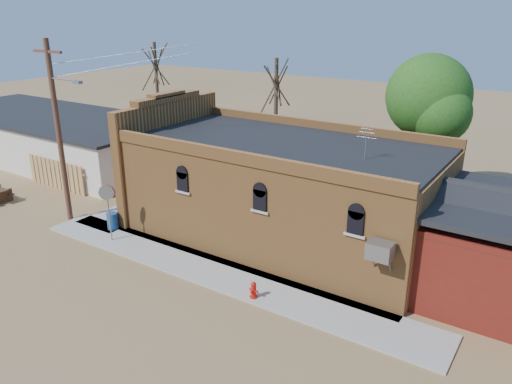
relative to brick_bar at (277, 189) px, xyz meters
The scene contains 14 objects.
ground 6.19m from the brick_bar, 106.65° to the right, with size 120.00×120.00×0.00m, color olive.
sidewalk_south 5.14m from the brick_bar, 91.78° to the right, with size 19.00×2.20×0.08m, color #9E9991.
sidewalk_west 8.28m from the brick_bar, behind, with size 2.60×10.00×0.08m, color #9E9991.
brick_bar is the anchor object (origin of this frame).
red_shed 9.86m from the brick_bar, ahead, with size 5.40×6.40×4.30m.
storage_building 20.81m from the brick_bar, behind, with size 20.40×8.40×3.17m.
wood_fence 14.61m from the brick_bar, behind, with size 5.20×0.10×1.80m, color #AB7F4D, non-canonical shape.
utility_pole 10.96m from the brick_bar, 156.31° to the right, with size 3.12×0.26×9.00m.
tree_bare_near 9.54m from the brick_bar, 121.74° to the left, with size 2.80×2.80×7.65m.
tree_bare_far 18.25m from the brick_bar, 151.47° to the left, with size 2.80×2.80×8.16m.
tree_leafy 9.80m from the brick_bar, 61.44° to the left, with size 4.40×4.40×8.15m.
fire_hydrant 6.15m from the brick_bar, 66.99° to the right, with size 0.37×0.35×0.66m.
stop_sign 7.76m from the brick_bar, 140.84° to the right, with size 0.61×0.52×2.73m.
trash_barrel 8.22m from the brick_bar, 150.09° to the right, with size 0.53×0.53×0.82m, color navy.
Camera 1 is at (12.92, -13.31, 10.24)m, focal length 35.00 mm.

